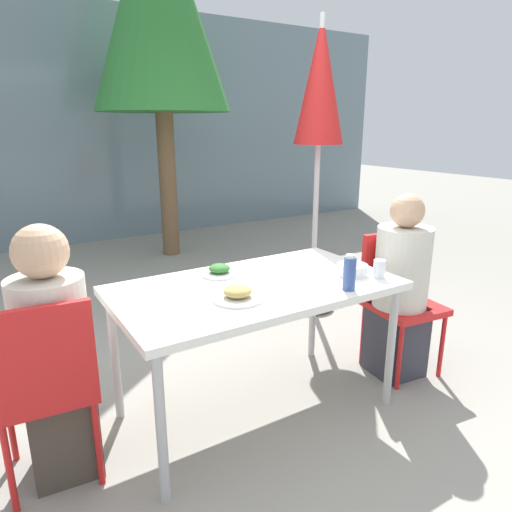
% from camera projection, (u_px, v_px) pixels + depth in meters
% --- Properties ---
extents(ground_plane, '(24.00, 24.00, 0.00)m').
position_uv_depth(ground_plane, '(256.00, 410.00, 2.54)').
color(ground_plane, gray).
extents(building_facade, '(10.00, 0.20, 3.00)m').
position_uv_depth(building_facade, '(70.00, 127.00, 5.79)').
color(building_facade, slate).
rests_on(building_facade, ground).
extents(dining_table, '(1.44, 0.80, 0.74)m').
position_uv_depth(dining_table, '(256.00, 295.00, 2.35)').
color(dining_table, white).
rests_on(dining_table, ground).
extents(chair_left, '(0.43, 0.43, 0.88)m').
position_uv_depth(chair_left, '(45.00, 380.00, 1.88)').
color(chair_left, red).
rests_on(chair_left, ground).
extents(person_left, '(0.31, 0.31, 1.15)m').
position_uv_depth(person_left, '(55.00, 360.00, 1.96)').
color(person_left, '#473D33').
rests_on(person_left, ground).
extents(chair_right, '(0.44, 0.44, 0.88)m').
position_uv_depth(chair_right, '(397.00, 291.00, 2.89)').
color(chair_right, red).
rests_on(chair_right, ground).
extents(person_right, '(0.32, 0.32, 1.15)m').
position_uv_depth(person_right, '(400.00, 292.00, 2.79)').
color(person_right, '#383842').
rests_on(person_right, ground).
extents(closed_umbrella, '(0.39, 0.39, 2.31)m').
position_uv_depth(closed_umbrella, '(320.00, 94.00, 3.47)').
color(closed_umbrella, '#333333').
rests_on(closed_umbrella, ground).
extents(plate_0, '(0.24, 0.24, 0.07)m').
position_uv_depth(plate_0, '(238.00, 294.00, 2.12)').
color(plate_0, white).
rests_on(plate_0, dining_table).
extents(plate_1, '(0.21, 0.21, 0.06)m').
position_uv_depth(plate_1, '(219.00, 271.00, 2.47)').
color(plate_1, white).
rests_on(plate_1, dining_table).
extents(bottle, '(0.06, 0.06, 0.18)m').
position_uv_depth(bottle, '(349.00, 273.00, 2.23)').
color(bottle, '#334C8E').
rests_on(bottle, dining_table).
extents(drinking_cup, '(0.06, 0.06, 0.10)m').
position_uv_depth(drinking_cup, '(379.00, 269.00, 2.42)').
color(drinking_cup, white).
rests_on(drinking_cup, dining_table).
extents(salad_bowl, '(0.17, 0.17, 0.06)m').
position_uv_depth(salad_bowl, '(352.00, 270.00, 2.47)').
color(salad_bowl, white).
rests_on(salad_bowl, dining_table).
extents(tree_behind_left, '(1.52, 1.52, 3.98)m').
position_uv_depth(tree_behind_left, '(158.00, 0.00, 4.84)').
color(tree_behind_left, brown).
rests_on(tree_behind_left, ground).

